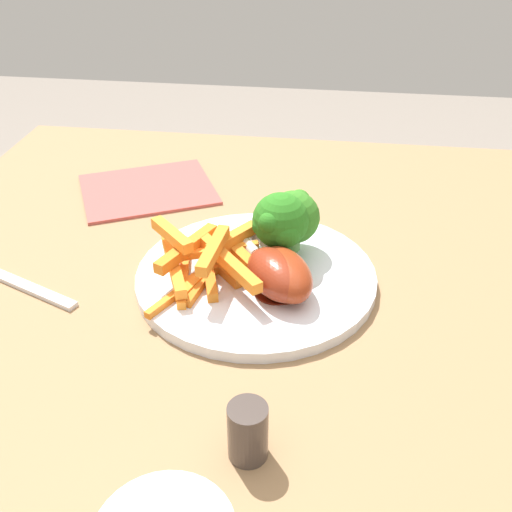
# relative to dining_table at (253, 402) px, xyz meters

# --- Properties ---
(dining_table) EXTENTS (0.91, 0.86, 0.73)m
(dining_table) POSITION_rel_dining_table_xyz_m (0.00, 0.00, 0.00)
(dining_table) COLOR #8E6B47
(dining_table) RESTS_ON ground_plane
(dinner_plate) EXTENTS (0.25, 0.25, 0.01)m
(dinner_plate) POSITION_rel_dining_table_xyz_m (-0.06, -0.01, 0.12)
(dinner_plate) COLOR silver
(dinner_plate) RESTS_ON dining_table
(broccoli_floret_front) EXTENTS (0.06, 0.06, 0.08)m
(broccoli_floret_front) POSITION_rel_dining_table_xyz_m (-0.09, 0.01, 0.17)
(broccoli_floret_front) COLOR #8DAE4E
(broccoli_floret_front) RESTS_ON dinner_plate
(broccoli_floret_middle) EXTENTS (0.06, 0.05, 0.07)m
(broccoli_floret_middle) POSITION_rel_dining_table_xyz_m (-0.10, 0.02, 0.17)
(broccoli_floret_middle) COLOR #89AD49
(broccoli_floret_middle) RESTS_ON dinner_plate
(broccoli_floret_back) EXTENTS (0.06, 0.06, 0.07)m
(broccoli_floret_back) POSITION_rel_dining_table_xyz_m (-0.11, 0.03, 0.17)
(broccoli_floret_back) COLOR #73BA5E
(broccoli_floret_back) RESTS_ON dinner_plate
(carrot_fries_pile) EXTENTS (0.14, 0.13, 0.05)m
(carrot_fries_pile) POSITION_rel_dining_table_xyz_m (-0.05, -0.05, 0.15)
(carrot_fries_pile) COLOR orange
(carrot_fries_pile) RESTS_ON dinner_plate
(chicken_drumstick_near) EXTENTS (0.12, 0.10, 0.04)m
(chicken_drumstick_near) POSITION_rel_dining_table_xyz_m (-0.03, 0.02, 0.15)
(chicken_drumstick_near) COLOR #5C180C
(chicken_drumstick_near) RESTS_ON dinner_plate
(chicken_drumstick_far) EXTENTS (0.14, 0.09, 0.04)m
(chicken_drumstick_far) POSITION_rel_dining_table_xyz_m (-0.04, 0.02, 0.15)
(chicken_drumstick_far) COLOR #631C0C
(chicken_drumstick_far) RESTS_ON dinner_plate
(fork) EXTENTS (0.08, 0.18, 0.00)m
(fork) POSITION_rel_dining_table_xyz_m (-0.03, -0.26, 0.12)
(fork) COLOR silver
(fork) RESTS_ON dining_table
(napkin) EXTENTS (0.20, 0.21, 0.00)m
(napkin) POSITION_rel_dining_table_xyz_m (-0.25, -0.18, 0.12)
(napkin) COLOR #B74C47
(napkin) RESTS_ON dining_table
(pepper_shaker) EXTENTS (0.03, 0.03, 0.05)m
(pepper_shaker) POSITION_rel_dining_table_xyz_m (0.16, 0.02, 0.14)
(pepper_shaker) COLOR #423833
(pepper_shaker) RESTS_ON dining_table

